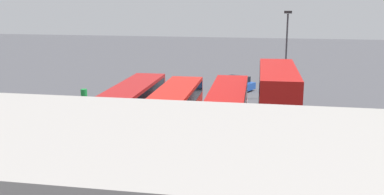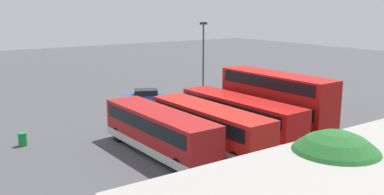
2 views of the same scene
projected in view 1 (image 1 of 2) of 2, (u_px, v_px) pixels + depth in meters
ground_plane at (218, 100)px, 41.83m from camera, size 140.00×140.00×0.00m
bus_double_decker_near_end at (277, 98)px, 31.59m from camera, size 2.97×10.44×4.55m
bus_single_deck_second at (228, 106)px, 32.69m from camera, size 3.04×11.49×2.95m
bus_single_deck_third at (175, 107)px, 32.38m from camera, size 2.86×10.89×2.95m
bus_single_deck_fourth at (133, 102)px, 33.96m from camera, size 2.83×10.89×2.95m
car_hatchback_silver at (236, 83)px, 46.48m from camera, size 4.32×3.37×1.43m
lamp_post_tall at (286, 48)px, 41.41m from camera, size 0.70×0.30×8.25m
waste_bin_yellow at (84, 94)px, 42.23m from camera, size 0.60×0.60×0.95m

